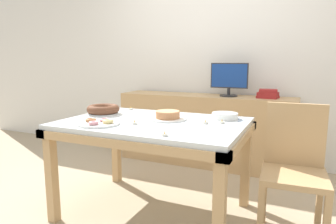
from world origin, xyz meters
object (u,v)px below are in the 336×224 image
(chair, at_px, (294,165))
(book_stack, at_px, (268,94))
(tealight_near_front, at_px, (165,135))
(tealight_right_edge, at_px, (131,109))
(computer_monitor, at_px, (229,80))
(plate_stack, at_px, (225,116))
(cake_golden_bundt, at_px, (103,110))
(cake_chocolate_round, at_px, (168,116))
(tealight_centre, at_px, (222,122))
(tealight_left_edge, at_px, (135,123))
(pastry_platter, at_px, (99,123))
(tealight_near_cakes, at_px, (205,123))

(chair, relative_size, book_stack, 4.00)
(tealight_near_front, relative_size, tealight_right_edge, 1.00)
(computer_monitor, bearing_deg, plate_stack, -78.55)
(book_stack, distance_m, tealight_near_front, 1.81)
(book_stack, relative_size, cake_golden_bundt, 0.82)
(tealight_near_front, bearing_deg, cake_chocolate_round, 112.31)
(plate_stack, relative_size, tealight_right_edge, 5.25)
(tealight_centre, bearing_deg, plate_stack, 97.47)
(book_stack, bearing_deg, cake_chocolate_round, -116.83)
(book_stack, distance_m, tealight_centre, 1.24)
(cake_golden_bundt, height_order, tealight_left_edge, cake_golden_bundt)
(plate_stack, bearing_deg, cake_golden_bundt, -167.57)
(cake_golden_bundt, bearing_deg, computer_monitor, 56.86)
(pastry_platter, xyz_separation_m, tealight_right_edge, (-0.14, 0.68, -0.00))
(plate_stack, distance_m, tealight_right_edge, 0.94)
(plate_stack, distance_m, tealight_near_front, 0.75)
(pastry_platter, distance_m, tealight_near_cakes, 0.79)
(chair, relative_size, cake_golden_bundt, 3.30)
(chair, distance_m, tealight_right_edge, 1.53)
(tealight_near_front, relative_size, tealight_left_edge, 1.00)
(computer_monitor, height_order, tealight_right_edge, computer_monitor)
(plate_stack, height_order, tealight_near_cakes, plate_stack)
(chair, xyz_separation_m, tealight_right_edge, (-1.48, 0.29, 0.26))
(chair, bearing_deg, tealight_left_edge, -165.28)
(chair, height_order, cake_chocolate_round, chair)
(computer_monitor, height_order, book_stack, computer_monitor)
(pastry_platter, xyz_separation_m, tealight_near_front, (0.59, -0.12, -0.00))
(book_stack, xyz_separation_m, tealight_near_cakes, (-0.31, -1.29, -0.10))
(chair, xyz_separation_m, plate_stack, (-0.54, 0.20, 0.27))
(chair, distance_m, cake_chocolate_round, 0.99)
(tealight_near_front, height_order, tealight_near_cakes, same)
(tealight_right_edge, bearing_deg, chair, -11.01)
(cake_chocolate_round, distance_m, pastry_platter, 0.54)
(chair, bearing_deg, tealight_centre, 178.73)
(plate_stack, xyz_separation_m, tealight_near_front, (-0.20, -0.72, -0.01))
(cake_golden_bundt, relative_size, tealight_left_edge, 7.12)
(cake_golden_bundt, relative_size, pastry_platter, 0.92)
(pastry_platter, relative_size, tealight_centre, 7.74)
(cake_chocolate_round, distance_m, plate_stack, 0.46)
(cake_golden_bundt, height_order, plate_stack, cake_golden_bundt)
(book_stack, distance_m, tealight_right_edge, 1.50)
(tealight_near_cakes, distance_m, tealight_right_edge, 0.92)
(tealight_near_cakes, bearing_deg, chair, 4.85)
(tealight_left_edge, bearing_deg, tealight_near_cakes, 26.51)
(plate_stack, bearing_deg, tealight_near_cakes, -108.06)
(tealight_centre, bearing_deg, tealight_left_edge, -152.68)
(computer_monitor, bearing_deg, tealight_right_edge, -127.63)
(chair, distance_m, tealight_near_cakes, 0.68)
(cake_golden_bundt, bearing_deg, tealight_near_front, -30.92)
(computer_monitor, height_order, plate_stack, computer_monitor)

